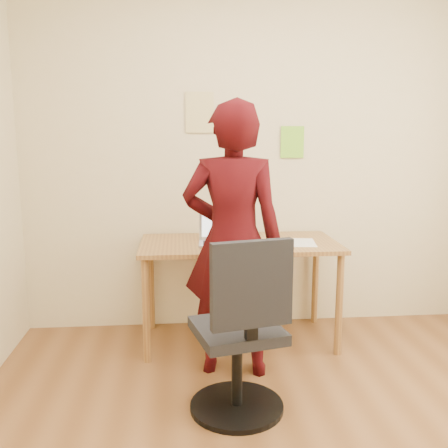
{
  "coord_description": "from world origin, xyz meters",
  "views": [
    {
      "loc": [
        -0.57,
        -2.07,
        1.5
      ],
      "look_at": [
        -0.3,
        0.95,
        0.95
      ],
      "focal_mm": 40.0,
      "sensor_mm": 36.0,
      "label": 1
    }
  ],
  "objects": [
    {
      "name": "room",
      "position": [
        0.0,
        0.0,
        1.35
      ],
      "size": [
        3.58,
        3.58,
        2.78
      ],
      "color": "brown",
      "rests_on": "ground"
    },
    {
      "name": "desk",
      "position": [
        -0.15,
        1.38,
        0.65
      ],
      "size": [
        1.4,
        0.7,
        0.74
      ],
      "color": "olive",
      "rests_on": "ground"
    },
    {
      "name": "laptop",
      "position": [
        -0.28,
        1.36,
        0.79
      ],
      "size": [
        0.32,
        0.29,
        0.22
      ],
      "rotation": [
        0.0,
        0.0,
        -0.07
      ],
      "color": "#AAAAB1",
      "rests_on": "desk"
    },
    {
      "name": "paper_sheet",
      "position": [
        0.28,
        1.32,
        0.74
      ],
      "size": [
        0.24,
        0.31,
        0.0
      ],
      "primitive_type": "cube",
      "rotation": [
        0.0,
        0.0,
        -0.13
      ],
      "color": "white",
      "rests_on": "desk"
    },
    {
      "name": "phone",
      "position": [
        -0.02,
        1.19,
        0.74
      ],
      "size": [
        0.07,
        0.12,
        0.01
      ],
      "rotation": [
        0.0,
        0.0,
        0.06
      ],
      "color": "black",
      "rests_on": "desk"
    },
    {
      "name": "wall_note_left",
      "position": [
        -0.41,
        1.74,
        1.66
      ],
      "size": [
        0.21,
        0.0,
        0.3
      ],
      "primitive_type": "cube",
      "color": "#DDCA84",
      "rests_on": "room"
    },
    {
      "name": "wall_note_mid",
      "position": [
        -0.14,
        1.74,
        1.56
      ],
      "size": [
        0.21,
        0.0,
        0.3
      ],
      "primitive_type": "cube",
      "color": "#DDCA84",
      "rests_on": "room"
    },
    {
      "name": "wall_note_right",
      "position": [
        0.3,
        1.74,
        1.44
      ],
      "size": [
        0.18,
        0.0,
        0.24
      ],
      "primitive_type": "cube",
      "color": "#83D830",
      "rests_on": "room"
    },
    {
      "name": "office_chair",
      "position": [
        -0.26,
        0.39,
        0.42
      ],
      "size": [
        0.53,
        0.54,
        0.99
      ],
      "rotation": [
        0.0,
        0.0,
        0.23
      ],
      "color": "black",
      "rests_on": "ground"
    },
    {
      "name": "person",
      "position": [
        -0.25,
        0.92,
        0.85
      ],
      "size": [
        0.68,
        0.5,
        1.7
      ],
      "primitive_type": "imported",
      "rotation": [
        0.0,
        0.0,
        2.98
      ],
      "color": "#37070A",
      "rests_on": "ground"
    }
  ]
}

